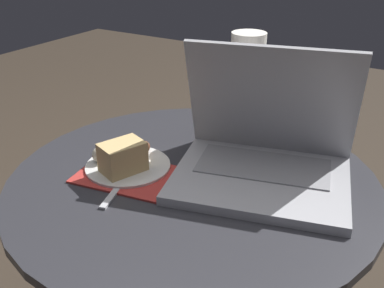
% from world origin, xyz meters
% --- Properties ---
extents(table, '(0.72, 0.72, 0.57)m').
position_xyz_m(table, '(0.00, 0.00, 0.41)').
color(table, '#515156').
rests_on(table, ground_plane).
extents(napkin, '(0.21, 0.16, 0.00)m').
position_xyz_m(napkin, '(-0.11, -0.06, 0.58)').
color(napkin, '#B7332D').
rests_on(napkin, table).
extents(laptop, '(0.38, 0.33, 0.26)m').
position_xyz_m(laptop, '(0.12, 0.07, 0.63)').
color(laptop, '#B2B2B7').
rests_on(laptop, table).
extents(beer_glass, '(0.08, 0.08, 0.24)m').
position_xyz_m(beer_glass, '(0.00, 0.23, 0.69)').
color(beer_glass, '#C6701E').
rests_on(beer_glass, table).
extents(snack_plate, '(0.17, 0.17, 0.07)m').
position_xyz_m(snack_plate, '(-0.13, -0.05, 0.60)').
color(snack_plate, silver).
rests_on(snack_plate, table).
extents(fork, '(0.07, 0.19, 0.00)m').
position_xyz_m(fork, '(-0.11, -0.07, 0.58)').
color(fork, silver).
rests_on(fork, table).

